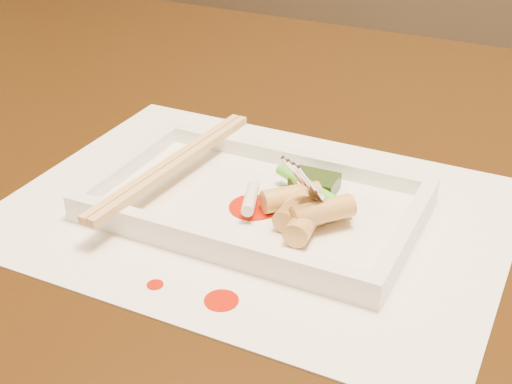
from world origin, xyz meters
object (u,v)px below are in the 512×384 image
at_px(plate_base, 256,207).
at_px(table, 209,246).
at_px(chopstick_a, 169,163).
at_px(fork, 351,127).
at_px(placemat, 256,212).

bearing_deg(plate_base, table, 141.48).
xyz_separation_m(chopstick_a, fork, (0.15, 0.02, 0.06)).
xyz_separation_m(plate_base, chopstick_a, (-0.08, -0.00, 0.02)).
height_order(placemat, plate_base, plate_base).
bearing_deg(fork, chopstick_a, -173.25).
relative_size(table, chopstick_a, 6.54).
height_order(placemat, fork, fork).
xyz_separation_m(placemat, fork, (0.07, 0.02, 0.08)).
distance_m(plate_base, fork, 0.11).
bearing_deg(placemat, table, 141.48).
xyz_separation_m(table, chopstick_a, (0.00, -0.07, 0.13)).
relative_size(placemat, chopstick_a, 1.87).
height_order(chopstick_a, fork, fork).
bearing_deg(fork, table, 162.00).
distance_m(placemat, plate_base, 0.00).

